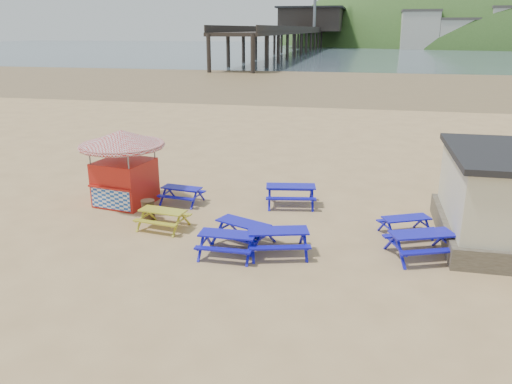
% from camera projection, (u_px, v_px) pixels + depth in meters
% --- Properties ---
extents(ground, '(400.00, 400.00, 0.00)m').
position_uv_depth(ground, '(243.00, 231.00, 17.93)').
color(ground, tan).
rests_on(ground, ground).
extents(wet_sand, '(400.00, 400.00, 0.00)m').
position_uv_depth(wet_sand, '(338.00, 81.00, 68.98)').
color(wet_sand, olive).
rests_on(wet_sand, ground).
extents(sea, '(400.00, 400.00, 0.00)m').
position_uv_depth(sea, '(358.00, 49.00, 175.72)').
color(sea, '#475966').
rests_on(sea, ground).
extents(picnic_table_blue_a, '(1.77, 1.50, 0.68)m').
position_uv_depth(picnic_table_blue_a, '(182.00, 195.00, 20.69)').
color(picnic_table_blue_a, '#2018B8').
rests_on(picnic_table_blue_a, ground).
extents(picnic_table_blue_b, '(2.24, 1.93, 0.84)m').
position_uv_depth(picnic_table_blue_b, '(291.00, 195.00, 20.43)').
color(picnic_table_blue_b, '#2018B8').
rests_on(picnic_table_blue_b, ground).
extents(picnic_table_blue_c, '(2.03, 1.88, 0.68)m').
position_uv_depth(picnic_table_blue_c, '(406.00, 226.00, 17.41)').
color(picnic_table_blue_c, '#2018B8').
rests_on(picnic_table_blue_c, ground).
extents(picnic_table_blue_d, '(2.26, 2.00, 0.80)m').
position_uv_depth(picnic_table_blue_d, '(278.00, 241.00, 16.03)').
color(picnic_table_blue_d, '#2018B8').
rests_on(picnic_table_blue_d, ground).
extents(picnic_table_blue_e, '(2.27, 2.07, 0.77)m').
position_uv_depth(picnic_table_blue_e, '(243.00, 233.00, 16.75)').
color(picnic_table_blue_e, '#2018B8').
rests_on(picnic_table_blue_e, ground).
extents(picnic_table_blue_f, '(2.41, 2.19, 0.83)m').
position_uv_depth(picnic_table_blue_f, '(421.00, 245.00, 15.75)').
color(picnic_table_blue_f, '#2018B8').
rests_on(picnic_table_blue_f, ground).
extents(picnic_table_yellow, '(1.85, 1.57, 0.70)m').
position_uv_depth(picnic_table_yellow, '(163.00, 219.00, 18.06)').
color(picnic_table_yellow, '#ABAE21').
rests_on(picnic_table_yellow, ground).
extents(ice_cream_kiosk, '(3.97, 3.97, 3.09)m').
position_uv_depth(ice_cream_kiosk, '(123.00, 158.00, 20.17)').
color(ice_cream_kiosk, red).
rests_on(ice_cream_kiosk, ground).
extents(litter_bin, '(0.52, 0.52, 0.77)m').
position_uv_depth(litter_bin, '(148.00, 210.00, 18.88)').
color(litter_bin, '#3E261A').
rests_on(litter_bin, ground).
extents(pier, '(24.00, 220.00, 39.29)m').
position_uv_depth(pier, '(310.00, 33.00, 185.31)').
color(pier, black).
rests_on(pier, ground).
extents(picnic_table_blue_g, '(1.80, 1.46, 0.75)m').
position_uv_depth(picnic_table_blue_g, '(228.00, 244.00, 15.90)').
color(picnic_table_blue_g, '#2018B8').
rests_on(picnic_table_blue_g, ground).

